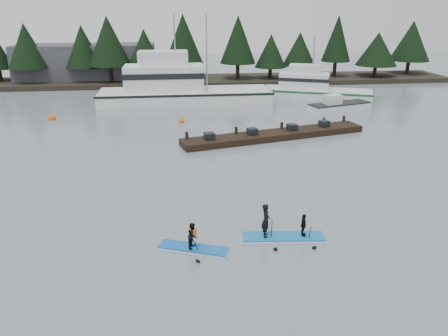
{
  "coord_description": "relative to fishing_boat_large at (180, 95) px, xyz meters",
  "views": [
    {
      "loc": [
        -2.78,
        -17.32,
        9.91
      ],
      "look_at": [
        0.0,
        6.0,
        1.1
      ],
      "focal_mm": 35.0,
      "sensor_mm": 36.0,
      "label": 1
    }
  ],
  "objects": [
    {
      "name": "fishing_boat_large",
      "position": [
        0.0,
        0.0,
        0.0
      ],
      "size": [
        18.24,
        5.14,
        10.22
      ],
      "rotation": [
        0.0,
        0.0,
        -0.0
      ],
      "color": "white",
      "rests_on": "ground"
    },
    {
      "name": "fishing_boat_medium",
      "position": [
        15.1,
        0.94,
        -0.27
      ],
      "size": [
        12.53,
        7.77,
        7.54
      ],
      "rotation": [
        0.0,
        0.0,
        -0.39
      ],
      "color": "white",
      "rests_on": "ground"
    },
    {
      "name": "floating_dock",
      "position": [
        7.12,
        -14.45,
        -0.53
      ],
      "size": [
        15.2,
        5.73,
        0.51
      ],
      "primitive_type": "cube",
      "rotation": [
        0.0,
        0.0,
        0.25
      ],
      "color": "black",
      "rests_on": "ground"
    },
    {
      "name": "waterfront_building",
      "position": [
        -12.03,
        14.42,
        1.72
      ],
      "size": [
        18.0,
        6.0,
        5.0
      ],
      "primitive_type": "cube",
      "color": "#4C4C51",
      "rests_on": "ground"
    },
    {
      "name": "skiff",
      "position": [
        15.7,
        -5.73,
        -0.41
      ],
      "size": [
        6.6,
        3.67,
        0.74
      ],
      "primitive_type": "cube",
      "rotation": [
        0.0,
        0.0,
        0.3
      ],
      "color": "white",
      "rests_on": "ground"
    },
    {
      "name": "buoy_c",
      "position": [
        17.44,
        -2.14,
        -0.78
      ],
      "size": [
        0.63,
        0.63,
        0.63
      ],
      "primitive_type": "sphere",
      "color": "#FF620C",
      "rests_on": "ground"
    },
    {
      "name": "treeline",
      "position": [
        1.97,
        12.42,
        -0.78
      ],
      "size": [
        60.0,
        4.0,
        8.0
      ],
      "primitive_type": null,
      "color": "black",
      "rests_on": "ground"
    },
    {
      "name": "far_shore",
      "position": [
        1.97,
        12.42,
        -0.48
      ],
      "size": [
        70.0,
        8.0,
        0.6
      ],
      "primitive_type": "cube",
      "color": "#2D281E",
      "rests_on": "ground"
    },
    {
      "name": "paddleboard_solo",
      "position": [
        -0.19,
        -30.45,
        -0.38
      ],
      "size": [
        3.09,
        1.79,
        1.77
      ],
      "rotation": [
        0.0,
        0.0,
        -0.37
      ],
      "color": "blue",
      "rests_on": "ground"
    },
    {
      "name": "ground",
      "position": [
        1.97,
        -29.58,
        -0.78
      ],
      "size": [
        160.0,
        160.0,
        0.0
      ],
      "primitive_type": "plane",
      "color": "gray",
      "rests_on": "ground"
    },
    {
      "name": "paddleboard_duo",
      "position": [
        3.76,
        -29.97,
        -0.29
      ],
      "size": [
        3.77,
        1.37,
        2.23
      ],
      "rotation": [
        0.0,
        0.0,
        -0.1
      ],
      "color": "blue",
      "rests_on": "ground"
    },
    {
      "name": "buoy_a",
      "position": [
        -11.87,
        -6.28,
        -0.78
      ],
      "size": [
        0.64,
        0.64,
        0.64
      ],
      "primitive_type": "sphere",
      "color": "#FF620C",
      "rests_on": "ground"
    },
    {
      "name": "buoy_b",
      "position": [
        -0.1,
        -8.69,
        -0.78
      ],
      "size": [
        0.52,
        0.52,
        0.52
      ],
      "primitive_type": "sphere",
      "color": "#FF620C",
      "rests_on": "ground"
    }
  ]
}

